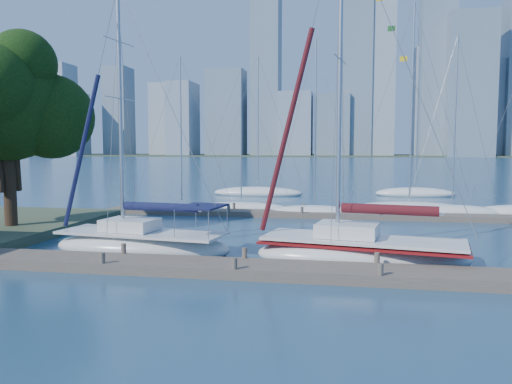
# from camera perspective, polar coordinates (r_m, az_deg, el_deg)

# --- Properties ---
(ground) EXTENTS (700.00, 700.00, 0.00)m
(ground) POSITION_cam_1_polar(r_m,az_deg,el_deg) (18.72, -1.86, -9.34)
(ground) COLOR navy
(ground) RESTS_ON ground
(near_dock) EXTENTS (26.00, 2.00, 0.40)m
(near_dock) POSITION_cam_1_polar(r_m,az_deg,el_deg) (18.67, -1.87, -8.74)
(near_dock) COLOR #4E4639
(near_dock) RESTS_ON ground
(far_dock) EXTENTS (30.00, 1.80, 0.36)m
(far_dock) POSITION_cam_1_polar(r_m,az_deg,el_deg) (34.08, 7.06, -2.57)
(far_dock) COLOR #4E4639
(far_dock) RESTS_ON ground
(far_shore) EXTENTS (800.00, 100.00, 1.50)m
(far_shore) POSITION_cam_1_polar(r_m,az_deg,el_deg) (337.80, 9.53, 4.10)
(far_shore) COLOR #38472D
(far_shore) RESTS_ON ground
(tree) EXTENTS (8.23, 7.50, 10.71)m
(tree) POSITION_cam_1_polar(r_m,az_deg,el_deg) (29.78, -26.60, 9.31)
(tree) COLOR black
(tree) RESTS_ON ground
(sailboat_navy) EXTENTS (8.37, 3.67, 12.23)m
(sailboat_navy) POSITION_cam_1_polar(r_m,az_deg,el_deg) (22.83, -12.94, -4.41)
(sailboat_navy) COLOR silver
(sailboat_navy) RESTS_ON ground
(sailboat_maroon) EXTENTS (8.98, 4.31, 14.71)m
(sailboat_maroon) POSITION_cam_1_polar(r_m,az_deg,el_deg) (20.75, 11.98, -4.79)
(sailboat_maroon) COLOR silver
(sailboat_maroon) RESTS_ON ground
(bg_boat_0) EXTENTS (7.33, 2.00, 11.59)m
(bg_boat_0) POSITION_cam_1_polar(r_m,az_deg,el_deg) (36.89, -8.45, -1.94)
(bg_boat_0) COLOR silver
(bg_boat_0) RESTS_ON ground
(bg_boat_1) EXTENTS (7.57, 3.58, 10.80)m
(bg_boat_1) POSITION_cam_1_polar(r_m,az_deg,el_deg) (37.45, -1.69, -1.80)
(bg_boat_1) COLOR silver
(bg_boat_1) RESTS_ON ground
(bg_boat_2) EXTENTS (6.63, 4.22, 12.41)m
(bg_boat_2) POSITION_cam_1_polar(r_m,az_deg,el_deg) (34.89, 6.69, -2.27)
(bg_boat_2) COLOR silver
(bg_boat_2) RESTS_ON ground
(bg_boat_3) EXTENTS (8.92, 3.67, 15.21)m
(bg_boat_3) POSITION_cam_1_polar(r_m,az_deg,el_deg) (37.72, 17.10, -1.86)
(bg_boat_3) COLOR silver
(bg_boat_3) RESTS_ON ground
(bg_boat_4) EXTENTS (7.07, 4.39, 12.68)m
(bg_boat_4) POSITION_cam_1_polar(r_m,az_deg,el_deg) (37.51, 21.49, -2.08)
(bg_boat_4) COLOR silver
(bg_boat_4) RESTS_ON ground
(bg_boat_6) EXTENTS (9.32, 4.85, 14.08)m
(bg_boat_6) POSITION_cam_1_polar(r_m,az_deg,el_deg) (49.79, 0.21, -0.04)
(bg_boat_6) COLOR silver
(bg_boat_6) RESTS_ON ground
(bg_boat_7) EXTENTS (7.74, 2.89, 13.93)m
(bg_boat_7) POSITION_cam_1_polar(r_m,az_deg,el_deg) (51.39, 17.74, -0.11)
(bg_boat_7) COLOR silver
(bg_boat_7) RESTS_ON ground
(skyline) EXTENTS (504.05, 51.31, 111.95)m
(skyline) POSITION_cam_1_polar(r_m,az_deg,el_deg) (310.21, 13.65, 10.59)
(skyline) COLOR gray
(skyline) RESTS_ON ground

